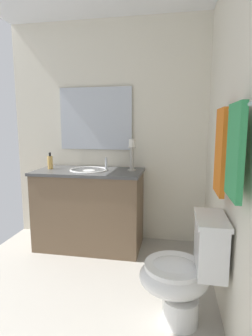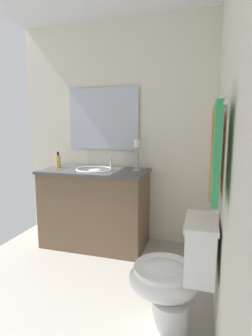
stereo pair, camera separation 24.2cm
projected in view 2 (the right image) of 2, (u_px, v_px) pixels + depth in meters
floor at (66, 296)px, 2.09m from camera, size 2.49×2.25×0.02m
wall_back at (228, 140)px, 1.58m from camera, size 2.49×0.04×2.45m
wall_left at (116, 133)px, 3.08m from camera, size 0.04×2.25×2.45m
vanity_cabinet at (95, 207)px, 2.93m from camera, size 0.58×1.14×0.84m
sink_basin at (95, 173)px, 2.87m from camera, size 0.40×0.40×0.24m
mirror at (103, 119)px, 3.05m from camera, size 0.02×0.83×0.69m
candle_holder_tall at (137, 154)px, 2.77m from camera, size 0.09×0.09×0.33m
soap_bottle at (58, 161)px, 2.99m from camera, size 0.06×0.06×0.18m
toilet at (174, 275)px, 1.71m from camera, size 0.39×0.54×0.75m
towel_bar at (221, 109)px, 1.41m from camera, size 0.84×0.02×0.02m
towel_near_vanity at (213, 153)px, 1.65m from camera, size 0.28×0.03×0.55m
towel_center at (216, 152)px, 1.25m from camera, size 0.28×0.03×0.47m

